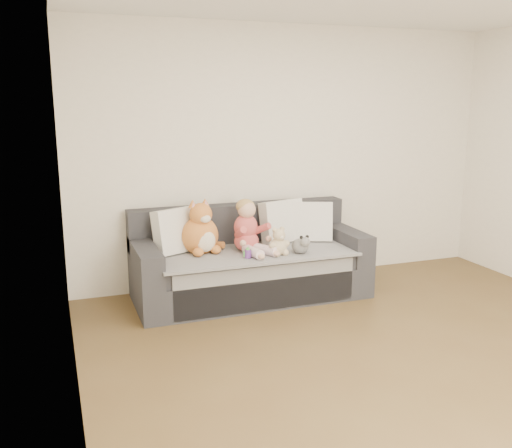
{
  "coord_description": "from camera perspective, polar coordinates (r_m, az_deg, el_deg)",
  "views": [
    {
      "loc": [
        -2.33,
        -2.92,
        1.87
      ],
      "look_at": [
        -0.59,
        1.87,
        0.75
      ],
      "focal_mm": 40.0,
      "sensor_mm": 36.0,
      "label": 1
    }
  ],
  "objects": [
    {
      "name": "sippy_cup",
      "position": [
        5.11,
        -0.83,
        -2.85
      ],
      "size": [
        0.09,
        0.07,
        0.1
      ],
      "rotation": [
        0.0,
        0.0,
        0.28
      ],
      "color": "#6B3592",
      "rests_on": "sofa"
    },
    {
      "name": "room_shell",
      "position": [
        4.11,
        14.78,
        4.0
      ],
      "size": [
        5.0,
        5.0,
        5.0
      ],
      "color": "brown",
      "rests_on": "ground"
    },
    {
      "name": "cushion_left",
      "position": [
        5.32,
        -7.92,
        -0.65
      ],
      "size": [
        0.49,
        0.37,
        0.43
      ],
      "rotation": [
        0.0,
        0.0,
        0.42
      ],
      "color": "silver",
      "rests_on": "sofa"
    },
    {
      "name": "cushion_right_back",
      "position": [
        5.67,
        2.63,
        0.27
      ],
      "size": [
        0.49,
        0.33,
        0.43
      ],
      "rotation": [
        0.0,
        0.0,
        0.29
      ],
      "color": "silver",
      "rests_on": "sofa"
    },
    {
      "name": "plush_cat",
      "position": [
        5.29,
        -5.53,
        -0.83
      ],
      "size": [
        0.42,
        0.4,
        0.53
      ],
      "rotation": [
        0.0,
        0.0,
        0.22
      ],
      "color": "#BF742A",
      "rests_on": "sofa"
    },
    {
      "name": "plush_cow",
      "position": [
        5.27,
        4.52,
        -2.14
      ],
      "size": [
        0.15,
        0.23,
        0.19
      ],
      "rotation": [
        0.0,
        0.0,
        0.07
      ],
      "color": "white",
      "rests_on": "sofa"
    },
    {
      "name": "sofa",
      "position": [
        5.5,
        -0.68,
        -4.08
      ],
      "size": [
        2.2,
        0.94,
        0.85
      ],
      "color": "#2C2C32",
      "rests_on": "ground"
    },
    {
      "name": "teddy_bear",
      "position": [
        5.2,
        2.29,
        -1.98
      ],
      "size": [
        0.21,
        0.16,
        0.27
      ],
      "rotation": [
        0.0,
        0.0,
        0.16
      ],
      "color": "tan",
      "rests_on": "sofa"
    },
    {
      "name": "cushion_right_front",
      "position": [
        5.74,
        5.46,
        0.26
      ],
      "size": [
        0.47,
        0.34,
        0.41
      ],
      "rotation": [
        0.0,
        0.0,
        -0.37
      ],
      "color": "silver",
      "rests_on": "sofa"
    },
    {
      "name": "toddler",
      "position": [
        5.3,
        -0.76,
        -0.56
      ],
      "size": [
        0.35,
        0.51,
        0.5
      ],
      "rotation": [
        0.0,
        0.0,
        0.27
      ],
      "color": "#BF4347",
      "rests_on": "sofa"
    }
  ]
}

